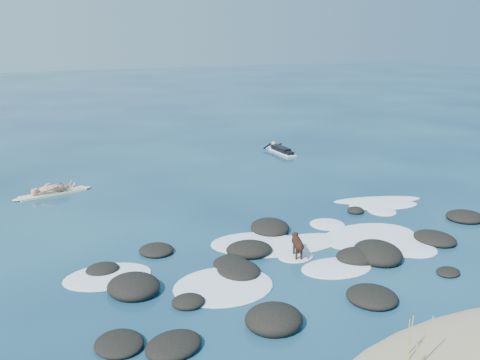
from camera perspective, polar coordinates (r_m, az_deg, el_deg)
ground at (r=17.87m, az=5.70°, el=-5.91°), size 160.00×160.00×0.00m
reef_rocks at (r=15.54m, az=6.36°, el=-8.91°), size 14.75×7.14×0.60m
breaking_foam at (r=17.33m, az=7.92°, el=-6.66°), size 14.40×6.27×0.12m
standing_surfer_rig at (r=23.20m, az=-19.47°, el=0.24°), size 3.24×1.03×1.85m
paddling_surfer_rig at (r=29.69m, az=4.35°, el=3.23°), size 1.22×2.71×0.47m
dog at (r=16.05m, az=6.14°, el=-6.70°), size 0.54×1.05×0.70m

